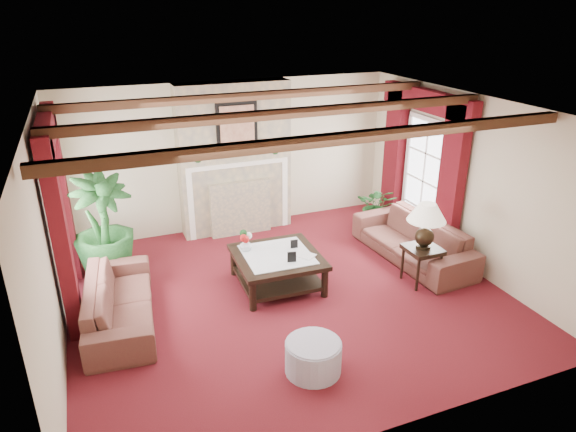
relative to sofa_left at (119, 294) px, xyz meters
name	(u,v)px	position (x,y,z in m)	size (l,w,h in m)	color
floor	(288,294)	(2.30, -0.19, -0.41)	(6.00, 6.00, 0.00)	#4F0E15
ceiling	(288,109)	(2.30, -0.19, 2.29)	(6.00, 6.00, 0.00)	white
back_wall	(232,156)	(2.30, 2.56, 0.94)	(6.00, 0.02, 2.70)	beige
left_wall	(47,244)	(-0.70, -0.19, 0.94)	(0.02, 5.50, 2.70)	beige
right_wall	(466,182)	(5.30, -0.19, 0.94)	(0.02, 5.50, 2.70)	beige
ceiling_beams	(288,113)	(2.30, -0.19, 2.23)	(6.00, 3.00, 0.12)	#3B2212
fireplace	(232,82)	(2.30, 2.36, 2.29)	(2.00, 0.52, 2.70)	tan
french_door_left	(41,156)	(-0.67, 0.81, 1.72)	(0.10, 1.10, 2.16)	white
french_door_right	(431,119)	(5.27, 0.81, 1.72)	(0.10, 1.10, 2.16)	white
curtains_left	(44,123)	(-0.56, 0.81, 2.14)	(0.20, 2.40, 2.55)	#480912
curtains_right	(428,94)	(5.16, 0.81, 2.14)	(0.20, 2.40, 2.55)	#480912
sofa_left	(119,294)	(0.00, 0.00, 0.00)	(0.82, 2.15, 0.82)	#360E1B
sofa_right	(414,234)	(4.64, 0.11, 0.03)	(0.82, 2.32, 0.89)	#360E1B
potted_palm	(106,248)	(-0.06, 1.41, 0.05)	(1.49, 1.86, 0.91)	black
small_plant	(377,211)	(4.77, 1.47, -0.09)	(1.07, 1.09, 0.63)	black
coffee_table	(277,270)	(2.26, 0.12, -0.16)	(1.23, 1.23, 0.50)	black
side_table	(421,265)	(4.30, -0.60, -0.12)	(0.49, 0.49, 0.58)	black
ottoman	(313,357)	(1.95, -1.86, -0.22)	(0.65, 0.65, 0.38)	gray
table_lamp	(426,225)	(4.30, -0.60, 0.53)	(0.56, 0.56, 0.72)	black
flower_vase	(246,245)	(1.88, 0.43, 0.18)	(0.24, 0.25, 0.18)	silver
book	(301,250)	(2.53, -0.13, 0.24)	(0.19, 0.14, 0.30)	black
photo_frame_a	(292,257)	(2.37, -0.18, 0.18)	(0.13, 0.02, 0.17)	black
photo_frame_b	(294,244)	(2.57, 0.22, 0.16)	(0.11, 0.02, 0.14)	black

